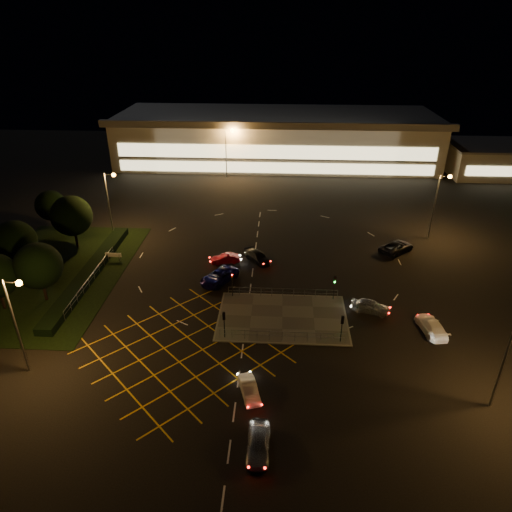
# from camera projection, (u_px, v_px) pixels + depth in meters

# --- Properties ---
(ground) EXTENTS (180.00, 180.00, 0.00)m
(ground) POSITION_uv_depth(u_px,v_px,m) (265.00, 307.00, 52.84)
(ground) COLOR black
(ground) RESTS_ON ground
(pedestrian_island) EXTENTS (14.00, 9.00, 0.12)m
(pedestrian_island) POSITION_uv_depth(u_px,v_px,m) (282.00, 317.00, 50.94)
(pedestrian_island) COLOR #4C4944
(pedestrian_island) RESTS_ON ground
(grass_verge) EXTENTS (18.00, 30.00, 0.08)m
(grass_verge) POSITION_uv_depth(u_px,v_px,m) (53.00, 274.00, 59.55)
(grass_verge) COLOR black
(grass_verge) RESTS_ON ground
(hedge) EXTENTS (2.00, 26.00, 1.00)m
(hedge) POSITION_uv_depth(u_px,v_px,m) (90.00, 272.00, 59.08)
(hedge) COLOR black
(hedge) RESTS_ON ground
(supermarket) EXTENTS (72.00, 26.50, 10.50)m
(supermarket) POSITION_uv_depth(u_px,v_px,m) (276.00, 137.00, 105.16)
(supermarket) COLOR beige
(supermarket) RESTS_ON ground
(retail_unit_a) EXTENTS (18.80, 14.80, 6.35)m
(retail_unit_a) POSITION_uv_depth(u_px,v_px,m) (492.00, 159.00, 96.73)
(retail_unit_a) COLOR beige
(retail_unit_a) RESTS_ON ground
(streetlight_sw) EXTENTS (1.78, 0.56, 10.03)m
(streetlight_sw) POSITION_uv_depth(u_px,v_px,m) (17.00, 314.00, 40.28)
(streetlight_sw) COLOR slate
(streetlight_sw) RESTS_ON ground
(streetlight_nw) EXTENTS (1.78, 0.56, 10.03)m
(streetlight_nw) POSITION_uv_depth(u_px,v_px,m) (110.00, 196.00, 66.91)
(streetlight_nw) COLOR slate
(streetlight_nw) RESTS_ON ground
(streetlight_ne) EXTENTS (1.78, 0.56, 10.03)m
(streetlight_ne) POSITION_uv_depth(u_px,v_px,m) (439.00, 198.00, 66.23)
(streetlight_ne) COLOR slate
(streetlight_ne) RESTS_ON ground
(streetlight_far_left) EXTENTS (1.78, 0.56, 10.03)m
(streetlight_far_left) POSITION_uv_depth(u_px,v_px,m) (228.00, 146.00, 92.73)
(streetlight_far_left) COLOR slate
(streetlight_far_left) RESTS_ON ground
(streetlight_far_right) EXTENTS (1.78, 0.56, 10.03)m
(streetlight_far_right) POSITION_uv_depth(u_px,v_px,m) (425.00, 147.00, 92.46)
(streetlight_far_right) COLOR slate
(streetlight_far_right) RESTS_ON ground
(signal_sw) EXTENTS (0.28, 0.30, 3.15)m
(signal_sw) POSITION_uv_depth(u_px,v_px,m) (224.00, 319.00, 46.64)
(signal_sw) COLOR black
(signal_sw) RESTS_ON pedestrian_island
(signal_se) EXTENTS (0.28, 0.30, 3.15)m
(signal_se) POSITION_uv_depth(u_px,v_px,m) (342.00, 323.00, 46.03)
(signal_se) COLOR black
(signal_se) RESTS_ON pedestrian_island
(signal_nw) EXTENTS (0.28, 0.30, 3.15)m
(signal_nw) POSITION_uv_depth(u_px,v_px,m) (232.00, 280.00, 53.70)
(signal_nw) COLOR black
(signal_nw) RESTS_ON pedestrian_island
(signal_ne) EXTENTS (0.28, 0.30, 3.15)m
(signal_ne) POSITION_uv_depth(u_px,v_px,m) (335.00, 283.00, 53.09)
(signal_ne) COLOR black
(signal_ne) RESTS_ON pedestrian_island
(tree_b) EXTENTS (5.40, 5.40, 7.35)m
(tree_b) POSITION_uv_depth(u_px,v_px,m) (15.00, 242.00, 57.62)
(tree_b) COLOR black
(tree_b) RESTS_ON ground
(tree_c) EXTENTS (5.76, 5.76, 7.84)m
(tree_c) POSITION_uv_depth(u_px,v_px,m) (72.00, 216.00, 64.35)
(tree_c) COLOR black
(tree_c) RESTS_ON ground
(tree_d) EXTENTS (4.68, 4.68, 6.37)m
(tree_d) POSITION_uv_depth(u_px,v_px,m) (51.00, 206.00, 70.39)
(tree_d) COLOR black
(tree_d) RESTS_ON ground
(tree_e) EXTENTS (5.40, 5.40, 7.35)m
(tree_e) POSITION_uv_depth(u_px,v_px,m) (38.00, 266.00, 52.01)
(tree_e) COLOR black
(tree_e) RESTS_ON ground
(car_near_silver) EXTENTS (1.81, 4.49, 1.53)m
(car_near_silver) POSITION_uv_depth(u_px,v_px,m) (258.00, 443.00, 35.01)
(car_near_silver) COLOR #ABAFB3
(car_near_silver) RESTS_ON ground
(car_queue_white) EXTENTS (2.39, 4.02, 1.25)m
(car_queue_white) POSITION_uv_depth(u_px,v_px,m) (249.00, 389.00, 40.29)
(car_queue_white) COLOR silver
(car_queue_white) RESTS_ON ground
(car_left_blue) EXTENTS (5.21, 6.10, 1.55)m
(car_left_blue) POSITION_uv_depth(u_px,v_px,m) (219.00, 276.00, 57.58)
(car_left_blue) COLOR #0F0E55
(car_left_blue) RESTS_ON ground
(car_far_dkgrey) EXTENTS (4.38, 4.77, 1.34)m
(car_far_dkgrey) POSITION_uv_depth(u_px,v_px,m) (258.00, 257.00, 62.53)
(car_far_dkgrey) COLOR black
(car_far_dkgrey) RESTS_ON ground
(car_right_silver) EXTENTS (4.66, 2.93, 1.48)m
(car_right_silver) POSITION_uv_depth(u_px,v_px,m) (371.00, 306.00, 51.66)
(car_right_silver) COLOR silver
(car_right_silver) RESTS_ON ground
(car_circ_red) EXTENTS (4.05, 2.19, 1.27)m
(car_circ_red) POSITION_uv_depth(u_px,v_px,m) (225.00, 259.00, 62.12)
(car_circ_red) COLOR maroon
(car_circ_red) RESTS_ON ground
(car_east_grey) EXTENTS (5.95, 5.65, 1.56)m
(car_east_grey) POSITION_uv_depth(u_px,v_px,m) (397.00, 247.00, 64.94)
(car_east_grey) COLOR black
(car_east_grey) RESTS_ON ground
(car_approach_white) EXTENTS (2.79, 5.28, 1.46)m
(car_approach_white) POSITION_uv_depth(u_px,v_px,m) (431.00, 326.00, 48.38)
(car_approach_white) COLOR white
(car_approach_white) RESTS_ON ground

